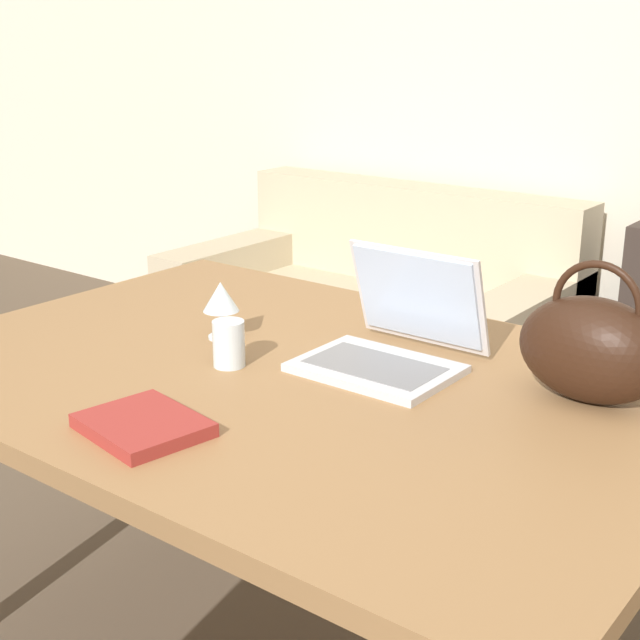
{
  "coord_description": "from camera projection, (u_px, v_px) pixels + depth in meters",
  "views": [
    {
      "loc": [
        0.97,
        -0.65,
        1.42
      ],
      "look_at": [
        -0.02,
        0.63,
        0.89
      ],
      "focal_mm": 50.0,
      "sensor_mm": 36.0,
      "label": 1
    }
  ],
  "objects": [
    {
      "name": "book",
      "position": [
        143.0,
        425.0,
        1.5
      ],
      "size": [
        0.23,
        0.2,
        0.02
      ],
      "rotation": [
        0.0,
        0.0,
        -0.18
      ],
      "color": "maroon",
      "rests_on": "dining_table"
    },
    {
      "name": "handbag",
      "position": [
        592.0,
        348.0,
        1.6
      ],
      "size": [
        0.27,
        0.16,
        0.26
      ],
      "color": "black",
      "rests_on": "dining_table"
    },
    {
      "name": "dining_table",
      "position": [
        294.0,
        404.0,
        1.79
      ],
      "size": [
        1.58,
        1.09,
        0.77
      ],
      "color": "olive",
      "rests_on": "ground_plane"
    },
    {
      "name": "wine_glass",
      "position": [
        221.0,
        299.0,
        1.94
      ],
      "size": [
        0.08,
        0.08,
        0.13
      ],
      "color": "silver",
      "rests_on": "dining_table"
    },
    {
      "name": "laptop",
      "position": [
        396.0,
        334.0,
        1.8
      ],
      "size": [
        0.3,
        0.3,
        0.23
      ],
      "color": "silver",
      "rests_on": "dining_table"
    },
    {
      "name": "drinking_glass",
      "position": [
        229.0,
        344.0,
        1.79
      ],
      "size": [
        0.06,
        0.06,
        0.09
      ],
      "color": "silver",
      "rests_on": "dining_table"
    },
    {
      "name": "couch",
      "position": [
        371.0,
        328.0,
        3.57
      ],
      "size": [
        1.52,
        0.87,
        0.82
      ],
      "color": "#C1B293",
      "rests_on": "ground_plane"
    }
  ]
}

